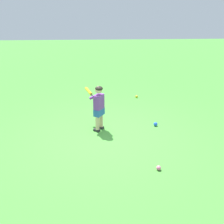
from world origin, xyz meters
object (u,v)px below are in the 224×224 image
Objects in this scene: play_ball_midfield at (156,124)px; play_ball_behind_batter at (159,168)px; child_batter at (98,104)px; play_ball_far_right at (137,96)px; play_ball_far_left at (102,104)px.

play_ball_behind_batter is at bearing -11.44° from play_ball_midfield.
child_batter is 11.16× the size of play_ball_midfield.
child_batter is at bearing -29.83° from play_ball_far_right.
play_ball_far_right is 3.90m from play_ball_behind_batter.
play_ball_behind_batter is (3.89, -0.23, -0.00)m from play_ball_far_right.
play_ball_behind_batter is at bearing 31.74° from child_batter.
play_ball_far_right is at bearing 150.17° from child_batter.
child_batter reaches higher than play_ball_far_left.
play_ball_midfield is 1.81m from play_ball_behind_batter.
child_batter is at bearing -148.26° from play_ball_behind_batter.
play_ball_far_right is 2.12m from play_ball_midfield.
play_ball_far_left is (-1.46, -1.26, -0.00)m from play_ball_midfield.
play_ball_behind_batter is (3.24, 0.90, -0.00)m from play_ball_far_left.
child_batter is 1.53m from play_ball_midfield.
play_ball_far_right is 1.03× the size of play_ball_behind_batter.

